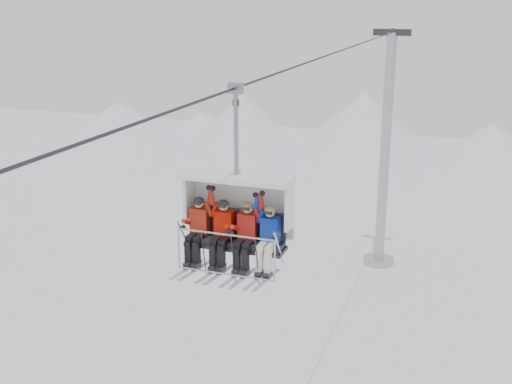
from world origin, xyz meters
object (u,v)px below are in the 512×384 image
(lift_tower_right, at_px, (384,169))
(skier_center_left, at_px, (223,231))
(chairlift_carrier, at_px, (239,207))
(skier_far_left, at_px, (198,228))
(skier_center_right, at_px, (246,234))
(skier_far_right, at_px, (269,237))

(lift_tower_right, height_order, skier_center_left, lift_tower_right)
(skier_center_left, bearing_deg, chairlift_carrier, 48.80)
(chairlift_carrier, xyz_separation_m, skier_center_left, (-0.27, -0.30, -0.47))
(skier_far_left, height_order, skier_center_left, same)
(skier_center_right, height_order, skier_far_right, skier_center_right)
(chairlift_carrier, distance_m, skier_far_right, 0.98)
(skier_far_right, bearing_deg, chairlift_carrier, 158.66)
(skier_center_left, xyz_separation_m, skier_far_right, (1.06, -0.01, -0.02))
(chairlift_carrier, height_order, skier_center_left, chairlift_carrier)
(skier_center_left, distance_m, skier_far_right, 1.06)
(skier_far_left, relative_size, skier_center_right, 1.00)
(skier_center_right, bearing_deg, chairlift_carrier, 132.74)
(skier_center_left, bearing_deg, skier_far_right, -0.28)
(skier_center_left, height_order, skier_far_right, skier_center_left)
(skier_center_left, distance_m, skier_center_right, 0.55)
(chairlift_carrier, height_order, skier_far_left, chairlift_carrier)
(skier_center_left, relative_size, skier_center_right, 1.00)
(skier_far_left, bearing_deg, lift_tower_right, 87.91)
(lift_tower_right, bearing_deg, skier_far_right, -88.07)
(lift_tower_right, bearing_deg, chairlift_carrier, -90.00)
(lift_tower_right, xyz_separation_m, chairlift_carrier, (0.00, -23.14, 4.90))
(skier_center_left, bearing_deg, skier_center_right, 0.00)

